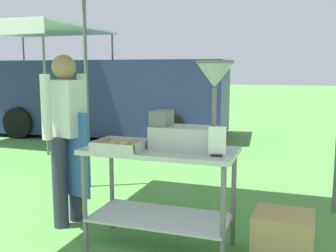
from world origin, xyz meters
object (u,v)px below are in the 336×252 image
at_px(donut_tray, 120,146).
at_px(neighbour_tent, 29,32).
at_px(menu_sign, 217,144).
at_px(supply_crate, 283,237).
at_px(vendor, 67,131).
at_px(van_navy, 107,97).
at_px(donut_cart, 160,176).
at_px(donut_fryer, 194,116).

xyz_separation_m(donut_tray, neighbour_tent, (-4.03, 4.08, 1.41)).
relative_size(menu_sign, supply_crate, 0.47).
height_order(menu_sign, neighbour_tent, neighbour_tent).
distance_m(menu_sign, vendor, 1.54).
xyz_separation_m(menu_sign, neighbour_tent, (-4.81, 4.08, 1.34)).
bearing_deg(van_navy, supply_crate, -50.35).
distance_m(donut_cart, donut_fryer, 0.56).
bearing_deg(menu_sign, supply_crate, 24.86).
relative_size(donut_fryer, neighbour_tent, 0.25).
height_order(donut_fryer, menu_sign, donut_fryer).
bearing_deg(donut_fryer, menu_sign, -39.88).
xyz_separation_m(donut_tray, vendor, (-0.71, 0.34, 0.04)).
bearing_deg(donut_cart, menu_sign, -15.00).
height_order(donut_cart, donut_tray, donut_tray).
bearing_deg(donut_fryer, van_navy, 124.25).
relative_size(donut_tray, menu_sign, 1.80).
distance_m(vendor, supply_crate, 2.11).
bearing_deg(van_navy, neighbour_tent, -137.25).
bearing_deg(donut_fryer, supply_crate, 2.63).
relative_size(vendor, van_navy, 0.29).
distance_m(donut_tray, vendor, 0.79).
height_order(donut_tray, supply_crate, donut_tray).
bearing_deg(vendor, supply_crate, -3.38).
height_order(donut_cart, neighbour_tent, neighbour_tent).
distance_m(donut_fryer, vendor, 1.29).
bearing_deg(vendor, van_navy, 113.73).
bearing_deg(van_navy, menu_sign, -55.01).
bearing_deg(supply_crate, donut_tray, -170.07).
bearing_deg(neighbour_tent, menu_sign, -40.26).
relative_size(vendor, neighbour_tent, 0.58).
distance_m(donut_fryer, menu_sign, 0.35).
relative_size(menu_sign, van_navy, 0.04).
bearing_deg(vendor, neighbour_tent, 131.59).
bearing_deg(menu_sign, donut_tray, 179.85).
relative_size(donut_fryer, vendor, 0.43).
xyz_separation_m(donut_cart, neighbour_tent, (-4.32, 3.95, 1.66)).
xyz_separation_m(donut_fryer, vendor, (-1.27, 0.15, -0.21)).
distance_m(van_navy, neighbour_tent, 2.14).
relative_size(donut_fryer, supply_crate, 1.50).
bearing_deg(vendor, menu_sign, -12.81).
bearing_deg(supply_crate, donut_cart, -174.57).
height_order(menu_sign, vendor, vendor).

